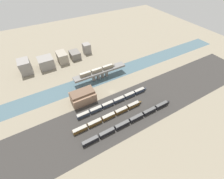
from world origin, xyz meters
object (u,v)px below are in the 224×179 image
(train_on_bridge, at_px, (98,70))
(train_yard_near, at_px, (131,120))
(train_yard_far, at_px, (115,101))
(warehouse_building, at_px, (83,96))
(train_yard_mid, at_px, (110,116))

(train_on_bridge, relative_size, train_yard_near, 0.47)
(train_yard_far, xyz_separation_m, warehouse_building, (-21.81, 15.70, 3.14))
(train_on_bridge, bearing_deg, train_yard_mid, -105.25)
(train_yard_near, xyz_separation_m, warehouse_building, (-22.91, 37.98, 3.19))
(train_on_bridge, distance_m, train_yard_near, 58.54)
(train_yard_mid, height_order, train_yard_far, train_yard_far)
(train_yard_mid, xyz_separation_m, train_yard_far, (10.43, 10.82, 0.02))
(warehouse_building, bearing_deg, train_yard_mid, -66.76)
(train_on_bridge, height_order, train_yard_near, train_on_bridge)
(train_yard_near, bearing_deg, warehouse_building, 121.10)
(train_yard_far, bearing_deg, warehouse_building, 144.26)
(train_yard_near, xyz_separation_m, train_yard_mid, (-11.52, 11.46, 0.02))
(train_yard_far, bearing_deg, train_yard_mid, -133.95)
(warehouse_building, bearing_deg, train_yard_near, -58.90)
(train_yard_near, height_order, train_yard_mid, train_yard_mid)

